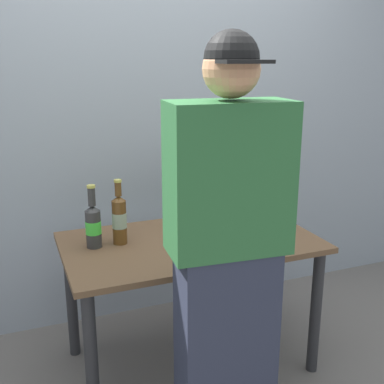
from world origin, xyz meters
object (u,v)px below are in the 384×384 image
beer_bottle_green (119,218)px  laptop (218,218)px  beer_bottle_amber (93,224)px  person_figure (227,263)px

beer_bottle_green → laptop: bearing=4.0°
beer_bottle_amber → beer_bottle_green: beer_bottle_green is taller
laptop → beer_bottle_amber: (-0.68, -0.04, 0.06)m
beer_bottle_green → person_figure: person_figure is taller
beer_bottle_amber → beer_bottle_green: 0.13m
beer_bottle_amber → person_figure: (0.38, -0.70, 0.03)m
beer_bottle_amber → beer_bottle_green: bearing=0.2°
beer_bottle_green → beer_bottle_amber: bearing=-179.8°
laptop → beer_bottle_green: size_ratio=1.34×
beer_bottle_amber → person_figure: size_ratio=0.18×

